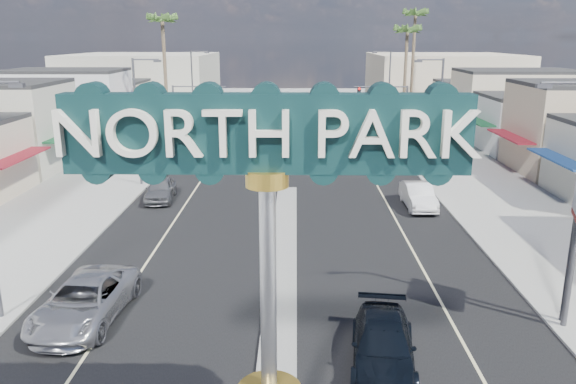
{
  "coord_description": "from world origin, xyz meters",
  "views": [
    {
      "loc": [
        0.59,
        -9.18,
        10.38
      ],
      "look_at": [
        0.28,
        12.97,
        4.25
      ],
      "focal_mm": 35.0,
      "sensor_mm": 36.0,
      "label": 1
    }
  ],
  "objects_px": {
    "traffic_signal_left": "(193,104)",
    "car_parked_right": "(418,196)",
    "streetlight_r_mid": "(437,116)",
    "palm_left_far": "(163,26)",
    "traffic_signal_right": "(387,104)",
    "streetlight_r_far": "(388,88)",
    "streetlight_l_mid": "(139,116)",
    "suv_left": "(85,301)",
    "streetlight_r_near": "(575,193)",
    "palm_right_mid": "(407,35)",
    "gateway_sign": "(268,254)",
    "car_parked_left": "(161,189)",
    "palm_right_far": "(415,20)",
    "suv_right": "(383,345)",
    "streetlight_l_far": "(194,88)"
  },
  "relations": [
    {
      "from": "traffic_signal_left",
      "to": "car_parked_right",
      "type": "relative_size",
      "value": 1.3
    },
    {
      "from": "streetlight_r_mid",
      "to": "palm_left_far",
      "type": "bearing_deg",
      "value": 139.52
    },
    {
      "from": "traffic_signal_right",
      "to": "streetlight_r_far",
      "type": "height_order",
      "value": "streetlight_r_far"
    },
    {
      "from": "streetlight_l_mid",
      "to": "suv_left",
      "type": "xyz_separation_m",
      "value": [
        3.1,
        -20.03,
        -4.26
      ]
    },
    {
      "from": "car_parked_right",
      "to": "suv_left",
      "type": "bearing_deg",
      "value": -137.12
    },
    {
      "from": "streetlight_r_mid",
      "to": "suv_left",
      "type": "relative_size",
      "value": 1.56
    },
    {
      "from": "streetlight_r_near",
      "to": "palm_left_far",
      "type": "height_order",
      "value": "palm_left_far"
    },
    {
      "from": "streetlight_l_mid",
      "to": "streetlight_r_mid",
      "type": "bearing_deg",
      "value": 0.0
    },
    {
      "from": "palm_right_mid",
      "to": "streetlight_r_far",
      "type": "bearing_deg",
      "value": -122.69
    },
    {
      "from": "palm_right_mid",
      "to": "traffic_signal_left",
      "type": "bearing_deg",
      "value": -151.58
    },
    {
      "from": "gateway_sign",
      "to": "car_parked_left",
      "type": "distance_m",
      "value": 26.16
    },
    {
      "from": "streetlight_l_mid",
      "to": "car_parked_left",
      "type": "height_order",
      "value": "streetlight_l_mid"
    },
    {
      "from": "streetlight_r_far",
      "to": "palm_right_far",
      "type": "bearing_deg",
      "value": 65.45
    },
    {
      "from": "streetlight_r_far",
      "to": "suv_left",
      "type": "height_order",
      "value": "streetlight_r_far"
    },
    {
      "from": "gateway_sign",
      "to": "suv_right",
      "type": "xyz_separation_m",
      "value": [
        3.45,
        5.09,
        -5.2
      ]
    },
    {
      "from": "suv_right",
      "to": "car_parked_right",
      "type": "height_order",
      "value": "car_parked_right"
    },
    {
      "from": "palm_right_mid",
      "to": "car_parked_right",
      "type": "relative_size",
      "value": 2.62
    },
    {
      "from": "streetlight_l_mid",
      "to": "streetlight_r_near",
      "type": "height_order",
      "value": "same"
    },
    {
      "from": "palm_right_far",
      "to": "streetlight_r_far",
      "type": "bearing_deg",
      "value": -114.55
    },
    {
      "from": "streetlight_r_far",
      "to": "car_parked_left",
      "type": "relative_size",
      "value": 2.1
    },
    {
      "from": "palm_right_mid",
      "to": "palm_left_far",
      "type": "bearing_deg",
      "value": -167.01
    },
    {
      "from": "traffic_signal_left",
      "to": "streetlight_r_mid",
      "type": "bearing_deg",
      "value": -35.5
    },
    {
      "from": "gateway_sign",
      "to": "palm_right_far",
      "type": "distance_m",
      "value": 62.2
    },
    {
      "from": "gateway_sign",
      "to": "car_parked_left",
      "type": "xyz_separation_m",
      "value": [
        -8.29,
        24.26,
        -5.2
      ]
    },
    {
      "from": "palm_right_mid",
      "to": "traffic_signal_right",
      "type": "bearing_deg",
      "value": -107.63
    },
    {
      "from": "suv_left",
      "to": "car_parked_left",
      "type": "relative_size",
      "value": 1.35
    },
    {
      "from": "traffic_signal_right",
      "to": "palm_right_far",
      "type": "relative_size",
      "value": 0.43
    },
    {
      "from": "streetlight_l_mid",
      "to": "palm_left_far",
      "type": "distance_m",
      "value": 21.16
    },
    {
      "from": "suv_left",
      "to": "palm_right_far",
      "type": "bearing_deg",
      "value": 70.62
    },
    {
      "from": "car_parked_left",
      "to": "suv_right",
      "type": "bearing_deg",
      "value": -62.72
    },
    {
      "from": "car_parked_right",
      "to": "suv_right",
      "type": "bearing_deg",
      "value": -105.94
    },
    {
      "from": "suv_right",
      "to": "streetlight_r_far",
      "type": "bearing_deg",
      "value": 88.02
    },
    {
      "from": "streetlight_l_mid",
      "to": "suv_left",
      "type": "distance_m",
      "value": 20.72
    },
    {
      "from": "gateway_sign",
      "to": "suv_left",
      "type": "xyz_separation_m",
      "value": [
        -7.33,
        7.99,
        -5.12
      ]
    },
    {
      "from": "gateway_sign",
      "to": "car_parked_left",
      "type": "relative_size",
      "value": 2.14
    },
    {
      "from": "traffic_signal_right",
      "to": "streetlight_l_far",
      "type": "relative_size",
      "value": 0.67
    },
    {
      "from": "gateway_sign",
      "to": "suv_right",
      "type": "distance_m",
      "value": 8.05
    },
    {
      "from": "gateway_sign",
      "to": "palm_left_far",
      "type": "distance_m",
      "value": 50.06
    },
    {
      "from": "traffic_signal_left",
      "to": "streetlight_r_far",
      "type": "height_order",
      "value": "streetlight_r_far"
    },
    {
      "from": "streetlight_r_near",
      "to": "palm_left_far",
      "type": "bearing_deg",
      "value": 120.36
    },
    {
      "from": "traffic_signal_left",
      "to": "streetlight_r_far",
      "type": "relative_size",
      "value": 0.67
    },
    {
      "from": "traffic_signal_right",
      "to": "car_parked_right",
      "type": "distance_m",
      "value": 19.51
    },
    {
      "from": "streetlight_r_mid",
      "to": "car_parked_right",
      "type": "relative_size",
      "value": 1.95
    },
    {
      "from": "traffic_signal_right",
      "to": "car_parked_left",
      "type": "bearing_deg",
      "value": -134.54
    },
    {
      "from": "traffic_signal_left",
      "to": "traffic_signal_right",
      "type": "distance_m",
      "value": 18.37
    },
    {
      "from": "streetlight_r_near",
      "to": "car_parked_right",
      "type": "relative_size",
      "value": 1.95
    },
    {
      "from": "car_parked_right",
      "to": "palm_right_far",
      "type": "bearing_deg",
      "value": 79.1
    },
    {
      "from": "traffic_signal_right",
      "to": "streetlight_l_mid",
      "type": "xyz_separation_m",
      "value": [
        -19.62,
        -13.99,
        0.79
      ]
    },
    {
      "from": "streetlight_r_near",
      "to": "suv_left",
      "type": "bearing_deg",
      "value": -179.89
    },
    {
      "from": "gateway_sign",
      "to": "palm_left_far",
      "type": "height_order",
      "value": "palm_left_far"
    }
  ]
}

